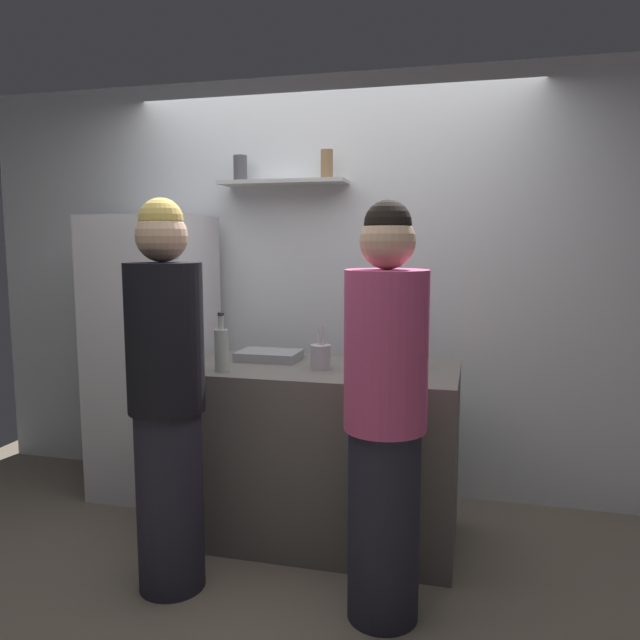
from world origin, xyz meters
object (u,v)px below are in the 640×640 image
object	(u,v)px
refrigerator	(153,357)
utensil_holder	(321,357)
person_pink_top	(385,417)
water_bottle_plastic	(378,344)
wine_bottle_green_glass	(411,347)
baking_pan	(269,355)
wine_bottle_pale_glass	(222,349)
person_blonde	(167,399)

from	to	relation	value
refrigerator	utensil_holder	xyz separation A→B (m)	(1.18, -0.39, 0.13)
utensil_holder	person_pink_top	distance (m)	0.73
refrigerator	water_bottle_plastic	world-z (taller)	refrigerator
wine_bottle_green_glass	water_bottle_plastic	xyz separation A→B (m)	(-0.18, 0.09, -0.01)
water_bottle_plastic	utensil_holder	bearing A→B (deg)	-149.06
wine_bottle_green_glass	baking_pan	bearing A→B (deg)	173.34
utensil_holder	person_pink_top	xyz separation A→B (m)	(0.42, -0.59, -0.13)
utensil_holder	wine_bottle_pale_glass	world-z (taller)	wine_bottle_pale_glass
water_bottle_plastic	person_blonde	distance (m)	1.14
refrigerator	baking_pan	distance (m)	0.87
refrigerator	utensil_holder	size ratio (longest dim) A/B	7.80
wine_bottle_pale_glass	person_blonde	xyz separation A→B (m)	(-0.09, -0.42, -0.16)
utensil_holder	water_bottle_plastic	xyz separation A→B (m)	(0.27, 0.16, 0.05)
baking_pan	water_bottle_plastic	xyz separation A→B (m)	(0.61, -0.01, 0.09)
baking_pan	person_pink_top	size ratio (longest dim) A/B	0.19
refrigerator	wine_bottle_pale_glass	size ratio (longest dim) A/B	5.78
utensil_holder	wine_bottle_green_glass	world-z (taller)	wine_bottle_green_glass
baking_pan	person_pink_top	xyz separation A→B (m)	(0.76, -0.76, -0.08)
wine_bottle_pale_glass	wine_bottle_green_glass	bearing A→B (deg)	15.53
baking_pan	wine_bottle_green_glass	bearing A→B (deg)	-6.66
water_bottle_plastic	person_blonde	xyz separation A→B (m)	(-0.83, -0.76, -0.16)
refrigerator	water_bottle_plastic	xyz separation A→B (m)	(1.45, -0.23, 0.18)
utensil_holder	person_blonde	distance (m)	0.82
wine_bottle_green_glass	person_blonde	xyz separation A→B (m)	(-1.01, -0.67, -0.17)
person_blonde	baking_pan	bearing A→B (deg)	103.10
refrigerator	wine_bottle_pale_glass	xyz separation A→B (m)	(0.71, -0.57, 0.18)
utensil_holder	wine_bottle_green_glass	distance (m)	0.46
wine_bottle_pale_glass	water_bottle_plastic	size ratio (longest dim) A/B	1.19
baking_pan	wine_bottle_green_glass	world-z (taller)	wine_bottle_green_glass
refrigerator	person_pink_top	bearing A→B (deg)	-31.43
baking_pan	person_pink_top	distance (m)	1.08
baking_pan	wine_bottle_pale_glass	world-z (taller)	wine_bottle_pale_glass
wine_bottle_green_glass	person_pink_top	xyz separation A→B (m)	(-0.03, -0.67, -0.18)
refrigerator	baking_pan	size ratio (longest dim) A/B	5.12
water_bottle_plastic	person_pink_top	xyz separation A→B (m)	(0.15, -0.75, -0.17)
wine_bottle_green_glass	person_pink_top	size ratio (longest dim) A/B	0.18
utensil_holder	person_blonde	world-z (taller)	person_blonde
utensil_holder	wine_bottle_green_glass	bearing A→B (deg)	9.71
wine_bottle_pale_glass	utensil_holder	bearing A→B (deg)	20.84
refrigerator	person_pink_top	distance (m)	1.88
person_blonde	person_pink_top	bearing A→B (deg)	29.54
water_bottle_plastic	wine_bottle_green_glass	bearing A→B (deg)	-25.56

